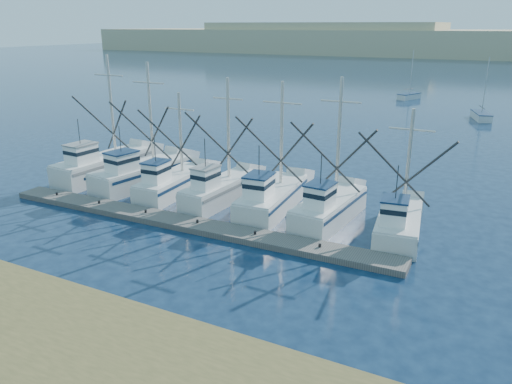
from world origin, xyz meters
The scene contains 6 objects.
ground centered at (0.00, 0.00, 0.00)m, with size 500.00×500.00×0.00m, color #0B1B32.
floating_dock centered at (-7.88, 5.70, 0.18)m, with size 27.68×1.85×0.37m, color #625E57.
dune_ridge centered at (0.00, 210.00, 5.00)m, with size 360.00×60.00×10.00m, color tan.
trawler_fleet centered at (-9.28, 10.61, 0.99)m, with size 27.49×8.97×9.81m.
sailboat_near centered at (5.94, 54.54, 0.50)m, with size 3.10×5.58×8.10m.
sailboat_far centered at (-6.43, 69.73, 0.51)m, with size 3.33×5.01×8.10m.
Camera 1 is at (9.48, -18.17, 12.04)m, focal length 35.00 mm.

